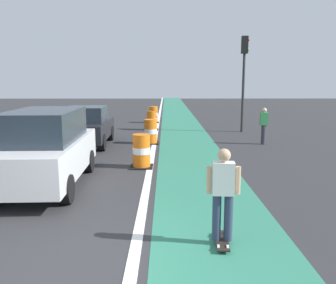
{
  "coord_description": "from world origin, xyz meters",
  "views": [
    {
      "loc": [
        1.41,
        -4.98,
        2.81
      ],
      "look_at": [
        1.48,
        4.75,
        1.1
      ],
      "focal_mm": 37.78,
      "sensor_mm": 36.0,
      "label": 1
    }
  ],
  "objects": [
    {
      "name": "skateboarder_on_lane",
      "position": [
        2.38,
        0.75,
        0.91
      ],
      "size": [
        0.57,
        0.82,
        1.69
      ],
      "color": "black",
      "rests_on": "ground"
    },
    {
      "name": "ground_plane",
      "position": [
        0.0,
        0.0,
        0.0
      ],
      "size": [
        100.0,
        100.0,
        0.0
      ],
      "primitive_type": "plane",
      "color": "#2D2D30"
    },
    {
      "name": "parked_suv_nearest",
      "position": [
        -1.76,
        4.22,
        1.04
      ],
      "size": [
        2.04,
        4.66,
        2.04
      ],
      "color": "silver",
      "rests_on": "ground"
    },
    {
      "name": "bike_lane_strip",
      "position": [
        2.4,
        12.0,
        0.0
      ],
      "size": [
        2.5,
        80.0,
        0.01
      ],
      "primitive_type": "cube",
      "color": "#2D755B",
      "rests_on": "ground"
    },
    {
      "name": "traffic_light_corner",
      "position": [
        5.61,
        14.26,
        3.5
      ],
      "size": [
        0.41,
        0.32,
        5.1
      ],
      "color": "#2D2D2D",
      "rests_on": "ground"
    },
    {
      "name": "pedestrian_crossing",
      "position": [
        5.74,
        10.43,
        0.86
      ],
      "size": [
        0.34,
        0.2,
        1.61
      ],
      "color": "#33333D",
      "rests_on": "ground"
    },
    {
      "name": "parked_sedan_second",
      "position": [
        -2.0,
        10.18,
        0.83
      ],
      "size": [
        1.99,
        4.14,
        1.7
      ],
      "color": "black",
      "rests_on": "ground"
    },
    {
      "name": "traffic_barrel_far",
      "position": [
        0.6,
        18.49,
        0.53
      ],
      "size": [
        0.73,
        0.73,
        1.09
      ],
      "color": "orange",
      "rests_on": "ground"
    },
    {
      "name": "traffic_barrel_front",
      "position": [
        0.63,
        6.23,
        0.53
      ],
      "size": [
        0.73,
        0.73,
        1.09
      ],
      "color": "orange",
      "rests_on": "ground"
    },
    {
      "name": "traffic_barrel_back",
      "position": [
        0.61,
        15.0,
        0.53
      ],
      "size": [
        0.73,
        0.73,
        1.09
      ],
      "color": "orange",
      "rests_on": "ground"
    },
    {
      "name": "traffic_barrel_mid",
      "position": [
        0.74,
        10.61,
        0.53
      ],
      "size": [
        0.73,
        0.73,
        1.09
      ],
      "color": "orange",
      "rests_on": "ground"
    },
    {
      "name": "lane_divider_stripe",
      "position": [
        0.9,
        12.0,
        0.01
      ],
      "size": [
        0.2,
        80.0,
        0.01
      ],
      "primitive_type": "cube",
      "color": "silver",
      "rests_on": "ground"
    }
  ]
}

